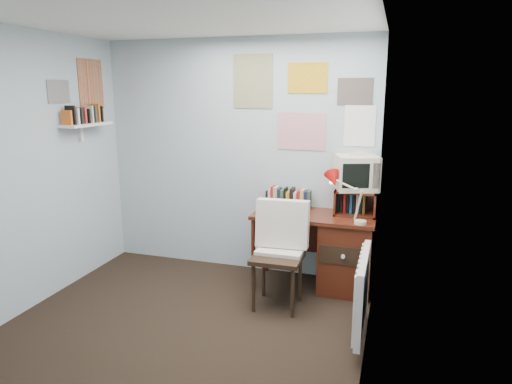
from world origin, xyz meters
TOP-DOWN VIEW (x-y plane):
  - ground at (0.00, 0.00)m, footprint 3.50×3.50m
  - back_wall at (0.00, 1.75)m, footprint 3.00×0.02m
  - right_wall at (1.50, 0.00)m, footprint 0.02×3.50m
  - ceiling at (0.00, 0.00)m, footprint 3.00×3.50m
  - desk at (1.17, 1.48)m, footprint 1.20×0.55m
  - desk_chair at (0.67, 0.93)m, footprint 0.49×0.47m
  - desk_lamp at (1.37, 1.27)m, footprint 0.30×0.26m
  - tv_riser at (1.29, 1.59)m, footprint 0.40×0.30m
  - crt_tv at (1.28, 1.61)m, footprint 0.48×0.46m
  - book_row at (0.66, 1.66)m, footprint 0.60×0.14m
  - radiator at (1.46, 0.55)m, footprint 0.09×0.80m
  - wall_shelf at (-1.40, 1.10)m, footprint 0.20×0.62m
  - posters_back at (0.70, 1.74)m, footprint 1.20×0.01m
  - posters_left at (-1.49, 1.10)m, footprint 0.01×0.70m

SIDE VIEW (x-z plane):
  - ground at x=0.00m, z-range 0.00..0.00m
  - desk at x=1.17m, z-range 0.03..0.79m
  - radiator at x=1.46m, z-range 0.12..0.72m
  - desk_chair at x=0.67m, z-range 0.00..0.95m
  - book_row at x=0.66m, z-range 0.76..0.98m
  - tv_riser at x=1.29m, z-range 0.76..1.01m
  - desk_lamp at x=1.37m, z-range 0.76..1.18m
  - crt_tv at x=1.28m, z-range 1.01..1.38m
  - back_wall at x=0.00m, z-range 0.00..2.50m
  - right_wall at x=1.50m, z-range 0.00..2.50m
  - wall_shelf at x=-1.40m, z-range 1.50..1.74m
  - posters_back at x=0.70m, z-range 1.40..2.30m
  - posters_left at x=-1.49m, z-range 1.70..2.30m
  - ceiling at x=0.00m, z-range 2.49..2.51m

